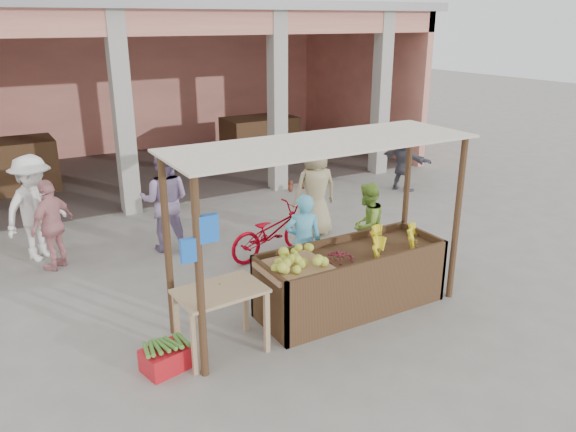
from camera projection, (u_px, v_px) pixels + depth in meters
ground at (320, 316)px, 7.61m from camera, size 60.00×60.00×0.00m
market_building at (128, 66)px, 14.03m from camera, size 14.40×6.40×4.20m
fruit_stall at (351, 282)px, 7.72m from camera, size 2.60×0.95×0.80m
stall_awning at (319, 175)px, 7.00m from camera, size 4.09×1.35×2.39m
banana_heap at (396, 240)px, 7.84m from camera, size 1.10×0.60×0.20m
melon_tray at (294, 262)px, 7.10m from camera, size 0.84×0.73×0.22m
berry_heap at (338, 255)px, 7.38m from camera, size 0.47×0.38×0.15m
side_table at (221, 300)px, 6.61m from camera, size 1.06×0.75×0.82m
papaya_pile at (220, 281)px, 6.52m from camera, size 0.74×0.42×0.21m
red_crate at (166, 359)px, 6.43m from camera, size 0.59×0.49×0.27m
plantain_bundle at (165, 345)px, 6.37m from camera, size 0.41×0.29×0.08m
produce_sacks at (295, 176)px, 13.20m from camera, size 0.88×0.82×0.67m
vendor_blue at (304, 239)px, 8.15m from camera, size 0.71×0.63×1.57m
vendor_green at (367, 223)px, 8.92m from camera, size 0.82×0.67×1.48m
motorcycle at (272, 231)px, 9.43m from camera, size 0.87×1.81×0.91m
shopper_a at (34, 204)px, 9.17m from camera, size 1.36×1.21×1.91m
shopper_b at (52, 222)px, 8.85m from camera, size 1.03×0.97×1.58m
shopper_c at (315, 185)px, 10.22m from camera, size 0.98×0.69×1.90m
shopper_d at (404, 159)px, 13.01m from camera, size 0.88×1.46×1.47m
shopper_f at (165, 196)px, 9.53m from camera, size 1.09×0.94×1.94m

